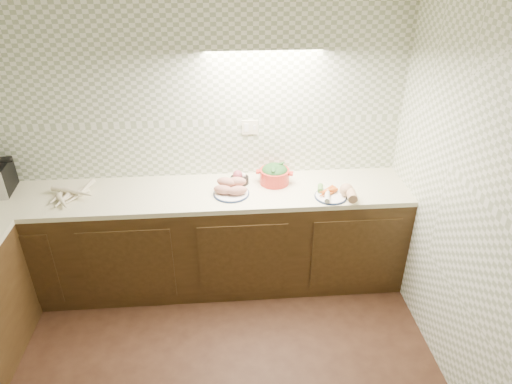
{
  "coord_description": "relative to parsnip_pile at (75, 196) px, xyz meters",
  "views": [
    {
      "loc": [
        0.32,
        -1.68,
        2.7
      ],
      "look_at": [
        0.56,
        1.25,
        1.02
      ],
      "focal_mm": 32.0,
      "sensor_mm": 36.0,
      "label": 1
    }
  ],
  "objects": [
    {
      "name": "room",
      "position": [
        0.83,
        -1.45,
        0.7
      ],
      "size": [
        3.6,
        3.6,
        2.6
      ],
      "color": "black",
      "rests_on": "ground"
    },
    {
      "name": "counter",
      "position": [
        0.15,
        -0.77,
        -0.48
      ],
      "size": [
        3.6,
        3.6,
        0.9
      ],
      "color": "black",
      "rests_on": "ground"
    },
    {
      "name": "parsnip_pile",
      "position": [
        0.0,
        0.0,
        0.0
      ],
      "size": [
        0.45,
        0.37,
        0.08
      ],
      "color": "beige",
      "rests_on": "counter"
    },
    {
      "name": "sweet_potato_plate",
      "position": [
        1.2,
        -0.01,
        0.02
      ],
      "size": [
        0.29,
        0.28,
        0.13
      ],
      "rotation": [
        0.0,
        0.0,
        -0.11
      ],
      "color": "#142141",
      "rests_on": "counter"
    },
    {
      "name": "onion_bowl",
      "position": [
        1.28,
        0.17,
        0.01
      ],
      "size": [
        0.15,
        0.15,
        0.11
      ],
      "color": "black",
      "rests_on": "counter"
    },
    {
      "name": "dutch_oven",
      "position": [
        1.56,
        0.15,
        0.05
      ],
      "size": [
        0.31,
        0.29,
        0.17
      ],
      "rotation": [
        0.0,
        0.0,
        -0.21
      ],
      "color": "red",
      "rests_on": "counter"
    },
    {
      "name": "veg_plate",
      "position": [
        2.02,
        -0.12,
        0.01
      ],
      "size": [
        0.32,
        0.27,
        0.12
      ],
      "rotation": [
        0.0,
        0.0,
        -0.25
      ],
      "color": "#142141",
      "rests_on": "counter"
    }
  ]
}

